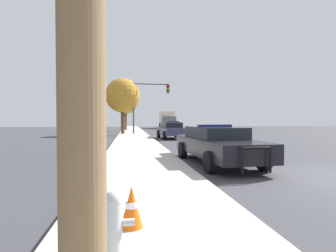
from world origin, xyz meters
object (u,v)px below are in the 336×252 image
object	(u,v)px
traffic_light	(148,98)
traffic_cone	(132,207)
fire_hydrant	(113,220)
tree_sidewalk_mid	(123,96)
box_truck	(167,119)
car_background_distant	(173,125)
police_car	(217,144)
car_background_midblock	(171,130)
tree_sidewalk_far	(125,102)

from	to	relation	value
traffic_light	traffic_cone	distance (m)	24.57
fire_hydrant	tree_sidewalk_mid	bearing A→B (deg)	91.04
box_truck	traffic_cone	world-z (taller)	box_truck
car_background_distant	box_truck	distance (m)	5.44
police_car	traffic_cone	bearing A→B (deg)	57.48
traffic_light	car_background_distant	size ratio (longest dim) A/B	1.33
car_background_midblock	tree_sidewalk_far	distance (m)	17.47
traffic_light	tree_sidewalk_mid	xyz separation A→B (m)	(-2.64, 0.54, 0.23)
traffic_light	tree_sidewalk_mid	size ratio (longest dim) A/B	0.92
box_truck	traffic_cone	xyz separation A→B (m)	(-7.01, -44.65, -1.26)
car_background_distant	tree_sidewalk_mid	bearing A→B (deg)	-118.33
fire_hydrant	car_background_distant	bearing A→B (deg)	79.36
traffic_cone	car_background_distant	bearing A→B (deg)	79.48
traffic_light	police_car	bearing A→B (deg)	-86.21
tree_sidewalk_mid	fire_hydrant	bearing A→B (deg)	-88.96
box_truck	tree_sidewalk_mid	world-z (taller)	tree_sidewalk_mid
car_background_midblock	tree_sidewalk_mid	world-z (taller)	tree_sidewalk_mid
box_truck	traffic_cone	size ratio (longest dim) A/B	12.70
car_background_midblock	tree_sidewalk_far	bearing A→B (deg)	98.82
police_car	car_background_midblock	xyz separation A→B (m)	(0.33, 12.73, 0.01)
car_background_distant	box_truck	world-z (taller)	box_truck
tree_sidewalk_mid	traffic_cone	xyz separation A→B (m)	(0.68, -24.77, -3.78)
police_car	car_background_distant	xyz separation A→B (m)	(4.10, 33.61, 0.01)
fire_hydrant	car_background_distant	world-z (taller)	car_background_distant
box_truck	tree_sidewalk_far	bearing A→B (deg)	53.96
tree_sidewalk_far	car_background_distant	bearing A→B (deg)	28.54
police_car	tree_sidewalk_mid	size ratio (longest dim) A/B	0.92
police_car	fire_hydrant	size ratio (longest dim) A/B	7.67
car_background_midblock	traffic_cone	bearing A→B (deg)	-105.69
traffic_light	tree_sidewalk_mid	distance (m)	2.71
police_car	car_background_midblock	world-z (taller)	police_car
police_car	fire_hydrant	world-z (taller)	police_car
car_background_midblock	traffic_cone	size ratio (longest dim) A/B	7.17
police_car	car_background_distant	size ratio (longest dim) A/B	1.33
fire_hydrant	car_background_midblock	bearing A→B (deg)	78.93
car_background_midblock	police_car	bearing A→B (deg)	-96.33
car_background_distant	car_background_midblock	xyz separation A→B (m)	(-3.77, -20.89, -0.00)
traffic_cone	box_truck	bearing A→B (deg)	81.08
fire_hydrant	car_background_midblock	xyz separation A→B (m)	(3.74, 19.11, 0.24)
fire_hydrant	tree_sidewalk_far	world-z (taller)	tree_sidewalk_far
car_background_distant	tree_sidewalk_far	size ratio (longest dim) A/B	0.69
box_truck	car_background_midblock	bearing A→B (deg)	84.49
fire_hydrant	traffic_cone	distance (m)	0.74
traffic_light	car_background_distant	xyz separation A→B (m)	(5.33, 15.07, -3.21)
box_truck	traffic_cone	distance (m)	45.21
box_truck	fire_hydrant	bearing A→B (deg)	83.00
car_background_distant	tree_sidewalk_far	bearing A→B (deg)	-151.02
car_background_distant	car_background_midblock	size ratio (longest dim) A/B	1.00
police_car	traffic_light	xyz separation A→B (m)	(-1.23, 18.54, 3.22)
fire_hydrant	car_background_distant	xyz separation A→B (m)	(7.51, 40.00, 0.24)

